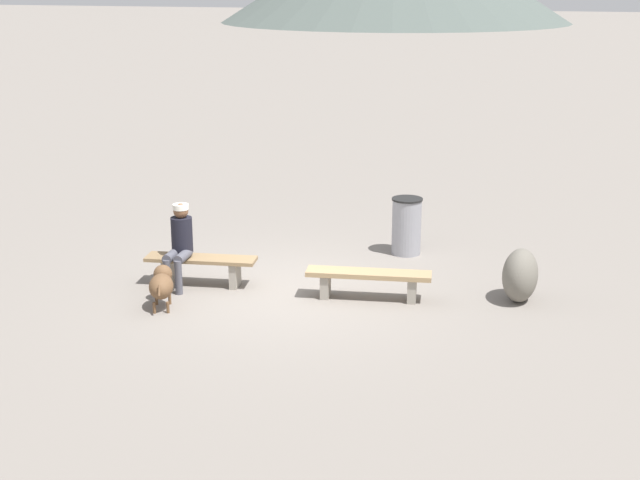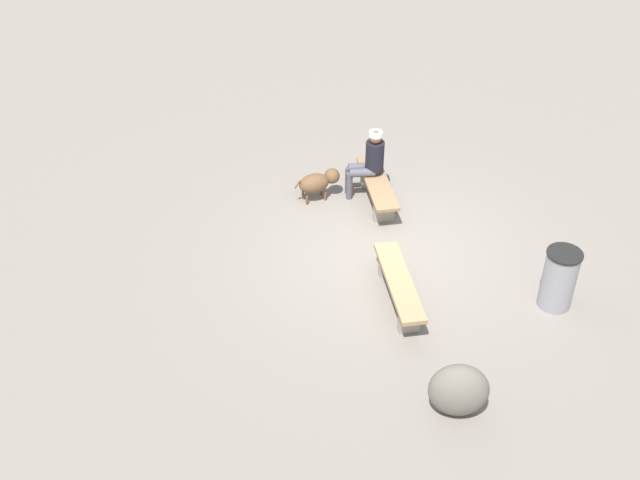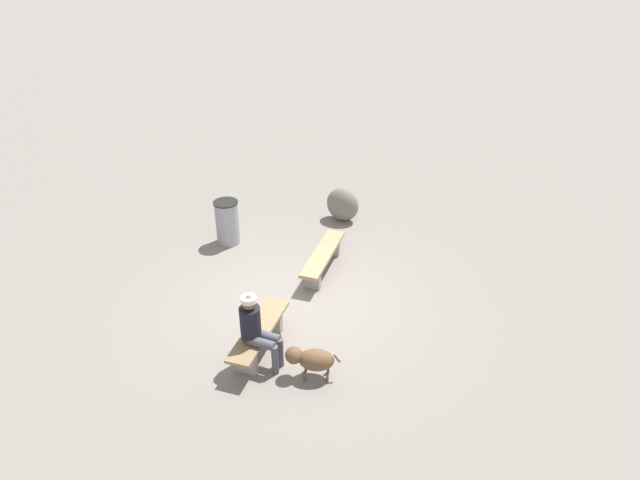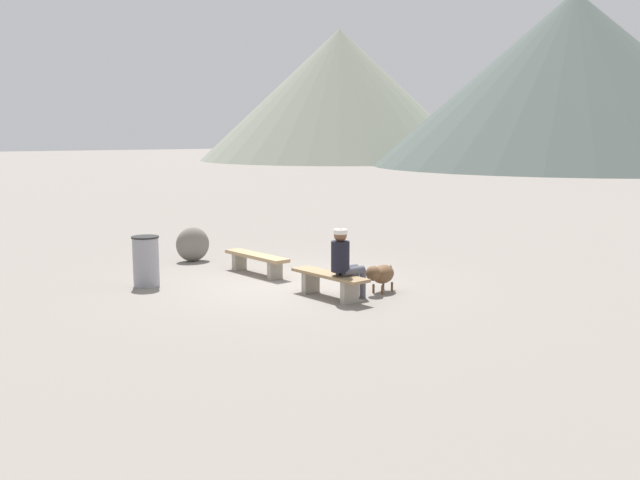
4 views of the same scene
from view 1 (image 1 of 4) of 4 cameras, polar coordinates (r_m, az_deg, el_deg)
name	(u,v)px [view 1 (image 1 of 4)]	position (r m, az deg, el deg)	size (l,w,h in m)	color
ground	(290,294)	(13.38, -1.95, -3.47)	(210.00, 210.00, 0.06)	gray
bench_left	(369,279)	(13.00, 3.14, -2.50)	(1.86, 0.62, 0.43)	gray
bench_right	(201,265)	(13.69, -7.64, -1.61)	(1.73, 0.64, 0.45)	gray
seated_person	(180,240)	(13.56, -8.99, 0.02)	(0.36, 0.66, 1.28)	black
dog	(162,284)	(12.87, -10.14, -2.78)	(0.52, 0.81, 0.54)	brown
trash_bin	(407,226)	(15.10, 5.58, 0.90)	(0.52, 0.52, 0.97)	gray
boulder	(520,275)	(13.21, 12.73, -2.23)	(0.51, 0.77, 0.79)	#6B665B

